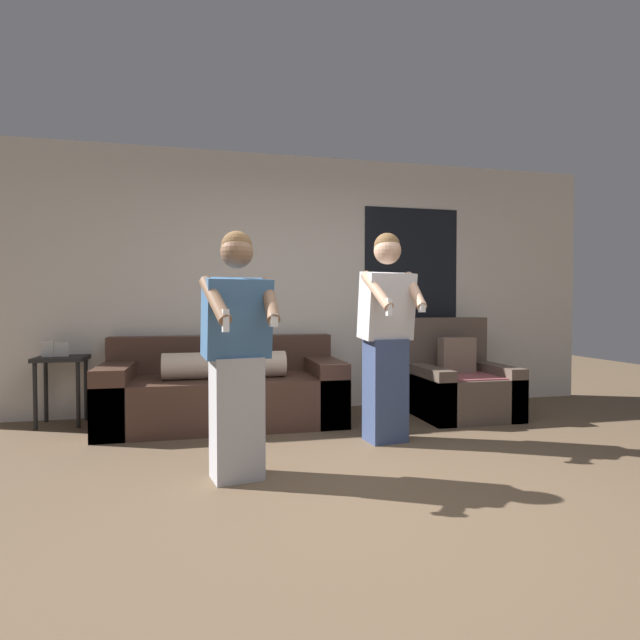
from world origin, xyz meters
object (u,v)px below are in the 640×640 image
at_px(couch, 225,391).
at_px(person_right, 386,335).
at_px(armchair, 457,384).
at_px(person_left, 237,355).
at_px(side_table, 61,369).

xyz_separation_m(couch, person_right, (1.26, -0.94, 0.57)).
bearing_deg(armchair, person_left, -148.46).
relative_size(couch, person_left, 1.38).
bearing_deg(side_table, person_right, -23.72).
relative_size(armchair, person_left, 0.62).
bearing_deg(person_right, side_table, 156.28).
height_order(couch, person_right, person_right).
distance_m(couch, armchair, 2.33).
relative_size(armchair, side_table, 1.24).
relative_size(side_table, person_right, 0.46).
bearing_deg(couch, armchair, -3.62).
height_order(armchair, person_left, person_left).
height_order(couch, armchair, armchair).
bearing_deg(side_table, armchair, -6.20).
height_order(couch, side_table, couch).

